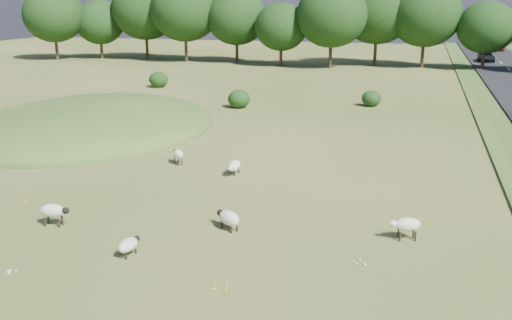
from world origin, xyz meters
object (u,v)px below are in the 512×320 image
Objects in this scene: sheep_0 at (234,166)px; sheep_4 at (53,211)px; sheep_2 at (406,225)px; sheep_3 at (129,245)px; car_0 at (499,47)px; car_4 at (486,57)px; sheep_5 at (229,218)px; sheep_1 at (178,154)px.

sheep_0 is 1.00× the size of sheep_4.
sheep_0 is 10.57m from sheep_2.
sheep_3 is 4.44m from sheep_4.
car_0 is (12.52, 86.36, 0.25)m from sheep_2.
car_4 is at bearing -116.01° from sheep_2.
car_0 is (19.14, 87.22, 0.38)m from sheep_5.
car_0 is (21.72, 90.41, 0.46)m from sheep_3.
car_4 reaches higher than sheep_2.
sheep_2 is 87.26m from car_0.
sheep_3 is (-9.20, -4.05, -0.20)m from sheep_2.
sheep_0 is at bearing -53.35° from sheep_2.
sheep_0 reaches higher than sheep_3.
sheep_3 is at bearing -0.81° from sheep_0.
sheep_2 is 13.54m from sheep_4.
sheep_1 is 14.06m from sheep_2.
sheep_1 is 11.46m from sheep_3.
car_0 is at bearing 79.08° from car_4.
sheep_5 is at bearing -102.80° from car_4.
sheep_0 is at bearing -106.02° from car_4.
sheep_1 is 9.65m from sheep_5.
car_0 is (21.20, 80.33, 0.40)m from sheep_0.
car_4 is (22.05, 69.08, 0.26)m from sheep_4.
sheep_2 is 0.27× the size of car_4.
sheep_0 is at bearing 75.21° from car_0.
sheep_1 is 0.85× the size of sheep_4.
sheep_5 is 0.28× the size of car_4.
sheep_2 is at bearing 57.35° from sheep_0.
car_4 is at bearing 66.63° from sheep_4.
sheep_2 is at bearing -136.31° from sheep_5.
sheep_4 is at bearing -26.64° from sheep_0.
sheep_4 is at bearing 49.33° from sheep_5.
sheep_1 is at bearing 77.45° from sheep_4.
sheep_1 is 63.20m from car_4.
car_4 is at bearing -60.86° from sheep_1.
sheep_4 is (-13.32, -2.43, 0.02)m from sheep_2.
sheep_4 is at bearing -8.24° from sheep_2.
sheep_0 is at bearing 6.17° from sheep_3.
sheep_5 is (2.06, -6.90, 0.02)m from sheep_0.
car_4 is (-3.80, -19.70, 0.03)m from car_0.
sheep_4 is 6.88m from sheep_5.
car_0 is (25.85, 88.78, 0.23)m from sheep_4.
sheep_4 reaches higher than sheep_3.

